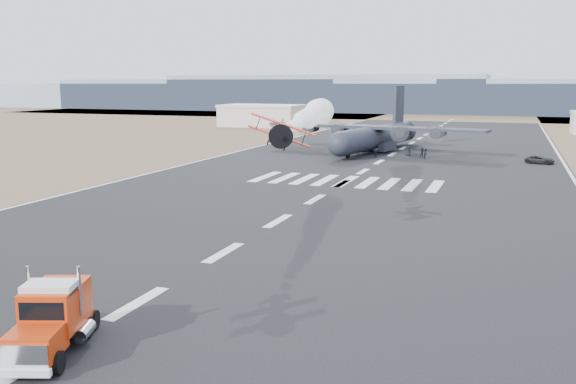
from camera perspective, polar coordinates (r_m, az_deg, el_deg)
The scene contains 21 objects.
ground at distance 38.97m, azimuth -13.93°, elevation -10.06°, with size 500.00×500.00×0.00m, color black.
scrub_far at distance 261.29m, azimuth 15.64°, elevation 6.88°, with size 500.00×80.00×0.00m, color brown.
runway_markings at distance 93.45m, azimuth 7.02°, elevation 1.92°, with size 60.00×260.00×0.01m, color silver, non-canonical shape.
ridge_seg_a at distance 361.68m, azimuth -16.71°, elevation 8.67°, with size 150.00×50.00×13.00m, color gray.
ridge_seg_b at distance 327.05m, azimuth -7.44°, elevation 9.07°, with size 150.00×50.00×15.00m, color gray.
ridge_seg_c at distance 302.59m, azimuth 3.69°, elevation 9.24°, with size 150.00×50.00×17.00m, color gray.
ridge_seg_d at distance 290.94m, azimuth 16.19°, elevation 8.43°, with size 150.00×50.00×13.00m, color gray.
hangar_left at distance 189.93m, azimuth -2.48°, elevation 7.18°, with size 24.50×14.50×6.70m.
semi_truck at distance 33.22m, azimuth -21.15°, elevation -10.85°, with size 4.73×8.05×3.56m.
aerobatic_biplane at distance 50.33m, azimuth -0.78°, elevation 5.67°, with size 5.35×5.13×3.00m.
smoke_trail at distance 77.78m, azimuth 2.67°, elevation 7.44°, with size 8.37×33.72×3.50m.
transport_aircraft at distance 121.00m, azimuth 8.24°, elevation 5.32°, with size 43.90×35.97×12.69m.
support_vehicle at distance 110.14m, azimuth 22.50°, elevation 2.81°, with size 2.16×4.68×1.30m, color black.
crew_a at distance 112.41m, azimuth 5.25°, elevation 3.77°, with size 0.62×0.51×1.70m, color black.
crew_b at distance 111.58m, azimuth 12.76°, elevation 3.52°, with size 0.84×0.52×1.72m, color black.
crew_c at distance 112.46m, azimuth 4.93°, elevation 3.75°, with size 1.02×0.47×1.57m, color black.
crew_d at distance 111.39m, azimuth 8.19°, elevation 3.64°, with size 0.96×0.49×1.64m, color black.
crew_e at distance 114.63m, azimuth 11.23°, elevation 3.78°, with size 0.89×0.55×1.83m, color black.
crew_f at distance 115.23m, azimuth 6.54°, elevation 3.87°, with size 1.46×0.47×1.57m, color black.
crew_g at distance 116.96m, azimuth 8.01°, elevation 3.95°, with size 0.60×0.49×1.64m, color black.
crew_h at distance 112.26m, azimuth 12.45°, elevation 3.61°, with size 0.91×0.56×1.87m, color black.
Camera 1 is at (20.88, -30.11, 13.27)m, focal length 38.00 mm.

